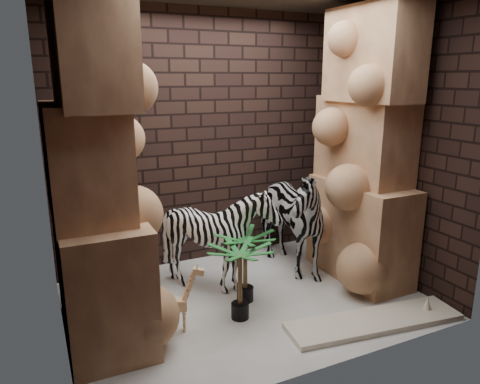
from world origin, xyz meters
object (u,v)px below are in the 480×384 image
giraffe_toy (174,298)px  surfboard (374,321)px  palm_front (245,267)px  palm_back (240,282)px  zebra_right (284,208)px  zebra_left (219,243)px

giraffe_toy → surfboard: 1.87m
palm_front → palm_back: bearing=-124.1°
zebra_right → zebra_left: bearing=-170.4°
zebra_right → zebra_left: (-0.89, -0.17, -0.23)m
giraffe_toy → palm_back: bearing=16.6°
zebra_right → giraffe_toy: (-1.57, -0.76, -0.43)m
zebra_left → surfboard: (1.03, -1.26, -0.50)m
giraffe_toy → palm_back: palm_back is taller
zebra_right → palm_front: zebra_right is taller
zebra_left → palm_back: 0.66m
palm_front → palm_back: (-0.19, -0.29, -0.00)m
zebra_right → palm_back: bearing=-140.7°
zebra_left → surfboard: 1.71m
surfboard → zebra_left: bearing=136.7°
zebra_left → palm_back: size_ratio=1.58×
zebra_left → palm_front: (0.14, -0.35, -0.16)m
zebra_left → giraffe_toy: (-0.68, -0.59, -0.20)m
palm_back → zebra_right: bearing=40.6°
zebra_right → giraffe_toy: 1.80m
giraffe_toy → palm_back: (0.63, -0.05, 0.04)m
giraffe_toy → palm_front: bearing=37.1°
palm_front → surfboard: palm_front is taller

